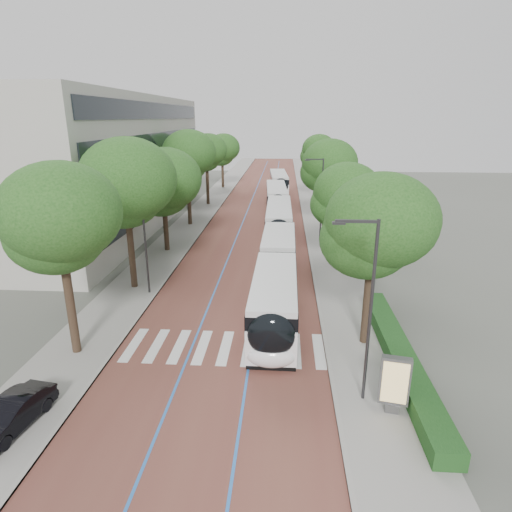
# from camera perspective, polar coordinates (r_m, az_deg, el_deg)

# --- Properties ---
(ground) EXTENTS (160.00, 160.00, 0.00)m
(ground) POSITION_cam_1_polar(r_m,az_deg,el_deg) (22.70, -4.98, -13.37)
(ground) COLOR #51544C
(ground) RESTS_ON ground
(road) EXTENTS (11.00, 140.00, 0.02)m
(road) POSITION_cam_1_polar(r_m,az_deg,el_deg) (60.37, 0.69, 6.80)
(road) COLOR brown
(road) RESTS_ON ground
(sidewalk_left) EXTENTS (4.00, 140.00, 0.12)m
(sidewalk_left) POSITION_cam_1_polar(r_m,az_deg,el_deg) (61.21, -6.39, 6.89)
(sidewalk_left) COLOR gray
(sidewalk_left) RESTS_ON ground
(sidewalk_right) EXTENTS (4.00, 140.00, 0.12)m
(sidewalk_right) POSITION_cam_1_polar(r_m,az_deg,el_deg) (60.43, 7.86, 6.69)
(sidewalk_right) COLOR gray
(sidewalk_right) RESTS_ON ground
(kerb_left) EXTENTS (0.20, 140.00, 0.14)m
(kerb_left) POSITION_cam_1_polar(r_m,az_deg,el_deg) (60.91, -4.61, 6.89)
(kerb_left) COLOR gray
(kerb_left) RESTS_ON ground
(kerb_right) EXTENTS (0.20, 140.00, 0.14)m
(kerb_right) POSITION_cam_1_polar(r_m,az_deg,el_deg) (60.32, 6.05, 6.74)
(kerb_right) COLOR gray
(kerb_right) RESTS_ON ground
(zebra_crossing) EXTENTS (10.55, 3.60, 0.01)m
(zebra_crossing) POSITION_cam_1_polar(r_m,az_deg,el_deg) (23.51, -4.12, -12.08)
(zebra_crossing) COLOR silver
(zebra_crossing) RESTS_ON ground
(lane_line_left) EXTENTS (0.12, 126.00, 0.01)m
(lane_line_left) POSITION_cam_1_polar(r_m,az_deg,el_deg) (60.47, -0.83, 6.83)
(lane_line_left) COLOR blue
(lane_line_left) RESTS_ON road
(lane_line_right) EXTENTS (0.12, 126.00, 0.01)m
(lane_line_right) POSITION_cam_1_polar(r_m,az_deg,el_deg) (60.30, 2.22, 6.79)
(lane_line_right) COLOR blue
(lane_line_right) RESTS_ON road
(office_building) EXTENTS (18.11, 40.00, 14.00)m
(office_building) POSITION_cam_1_polar(r_m,az_deg,el_deg) (52.50, -22.27, 11.51)
(office_building) COLOR #A5A399
(office_building) RESTS_ON ground
(hedge) EXTENTS (1.20, 14.00, 0.80)m
(hedge) POSITION_cam_1_polar(r_m,az_deg,el_deg) (22.98, 18.62, -12.42)
(hedge) COLOR #143C15
(hedge) RESTS_ON sidewalk_right
(streetlight_near) EXTENTS (1.82, 0.20, 8.00)m
(streetlight_near) POSITION_cam_1_polar(r_m,az_deg,el_deg) (17.90, 14.60, -5.55)
(streetlight_near) COLOR #303033
(streetlight_near) RESTS_ON sidewalk_right
(streetlight_far) EXTENTS (1.82, 0.20, 8.00)m
(streetlight_far) POSITION_cam_1_polar(r_m,az_deg,el_deg) (41.85, 8.53, 8.26)
(streetlight_far) COLOR #303033
(streetlight_far) RESTS_ON sidewalk_right
(lamp_post_left) EXTENTS (0.14, 0.14, 8.00)m
(lamp_post_left) POSITION_cam_1_polar(r_m,az_deg,el_deg) (29.68, -14.60, 2.45)
(lamp_post_left) COLOR #303033
(lamp_post_left) RESTS_ON sidewalk_left
(trees_left) EXTENTS (6.48, 60.58, 10.05)m
(trees_left) POSITION_cam_1_polar(r_m,az_deg,el_deg) (43.41, -10.70, 11.15)
(trees_left) COLOR black
(trees_left) RESTS_ON ground
(trees_right) EXTENTS (5.97, 47.19, 9.07)m
(trees_right) POSITION_cam_1_polar(r_m,az_deg,el_deg) (40.34, 10.34, 10.03)
(trees_right) COLOR black
(trees_right) RESTS_ON ground
(lead_bus) EXTENTS (2.71, 18.42, 3.20)m
(lead_bus) POSITION_cam_1_polar(r_m,az_deg,el_deg) (28.32, 2.73, -3.03)
(lead_bus) COLOR black
(lead_bus) RESTS_ON ground
(bus_queued_0) EXTENTS (2.67, 12.43, 3.20)m
(bus_queued_0) POSITION_cam_1_polar(r_m,az_deg,el_deg) (43.86, 3.06, 4.62)
(bus_queued_0) COLOR white
(bus_queued_0) RESTS_ON ground
(bus_queued_1) EXTENTS (3.11, 12.50, 3.20)m
(bus_queued_1) POSITION_cam_1_polar(r_m,az_deg,el_deg) (56.42, 2.75, 7.65)
(bus_queued_1) COLOR white
(bus_queued_1) RESTS_ON ground
(bus_queued_2) EXTENTS (3.31, 12.53, 3.20)m
(bus_queued_2) POSITION_cam_1_polar(r_m,az_deg,el_deg) (69.99, 3.05, 9.68)
(bus_queued_2) COLOR white
(bus_queued_2) RESTS_ON ground
(ad_panel) EXTENTS (1.25, 0.57, 2.52)m
(ad_panel) POSITION_cam_1_polar(r_m,az_deg,el_deg) (19.09, 17.98, -15.85)
(ad_panel) COLOR #59595B
(ad_panel) RESTS_ON sidewalk_right
(parked_car) EXTENTS (1.92, 3.97, 1.25)m
(parked_car) POSITION_cam_1_polar(r_m,az_deg,el_deg) (20.22, -29.77, -17.83)
(parked_car) COLOR black
(parked_car) RESTS_ON sidewalk_left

